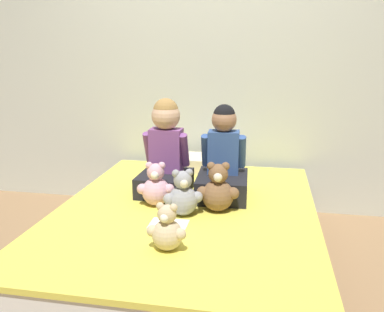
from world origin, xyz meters
TOP-DOWN VIEW (x-y plane):
  - ground_plane at (0.00, 0.00)m, footprint 14.00×14.00m
  - wall_behind_bed at (0.00, 1.10)m, footprint 8.00×0.06m
  - bed at (0.00, 0.00)m, footprint 1.57×1.98m
  - child_on_left at (-0.19, 0.26)m, footprint 0.34×0.36m
  - child_on_right at (0.19, 0.26)m, footprint 0.34×0.41m
  - teddy_bear_held_by_left_child at (-0.19, 0.01)m, footprint 0.23×0.17m
  - teddy_bear_held_by_right_child at (0.19, -0.01)m, footprint 0.25×0.19m
  - teddy_bear_between_children at (-0.00, -0.11)m, footprint 0.22×0.17m
  - teddy_bear_at_foot_of_bed at (0.01, -0.54)m, footprint 0.20×0.15m
  - pillow_at_headboard at (0.00, 0.81)m, footprint 0.51×0.29m
  - sign_card at (-0.05, -0.26)m, footprint 0.21×0.15m

SIDE VIEW (x-z plane):
  - ground_plane at x=0.00m, z-range 0.00..0.00m
  - bed at x=0.00m, z-range 0.00..0.40m
  - sign_card at x=-0.05m, z-range 0.40..0.40m
  - pillow_at_headboard at x=0.00m, z-range 0.40..0.51m
  - teddy_bear_at_foot_of_bed at x=0.01m, z-range 0.38..0.62m
  - teddy_bear_between_children at x=0.00m, z-range 0.38..0.65m
  - teddy_bear_held_by_left_child at x=-0.19m, z-range 0.38..0.65m
  - teddy_bear_held_by_right_child at x=0.19m, z-range 0.37..0.67m
  - child_on_right at x=0.19m, z-range 0.31..0.92m
  - child_on_left at x=-0.19m, z-range 0.35..0.98m
  - wall_behind_bed at x=0.00m, z-range 0.00..2.50m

